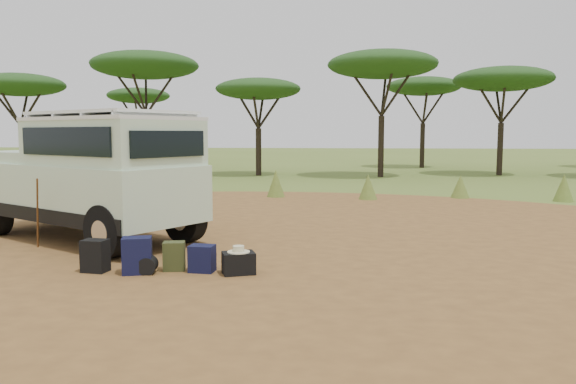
# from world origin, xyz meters

# --- Properties ---
(ground) EXTENTS (140.00, 140.00, 0.00)m
(ground) POSITION_xyz_m (0.00, 0.00, 0.00)
(ground) COLOR #5C7228
(ground) RESTS_ON ground
(dirt_clearing) EXTENTS (23.00, 23.00, 0.01)m
(dirt_clearing) POSITION_xyz_m (0.00, 0.00, 0.00)
(dirt_clearing) COLOR brown
(dirt_clearing) RESTS_ON ground
(grass_fringe) EXTENTS (36.60, 1.60, 0.90)m
(grass_fringe) POSITION_xyz_m (0.12, 8.67, 0.40)
(grass_fringe) COLOR #5C7228
(grass_fringe) RESTS_ON ground
(acacia_treeline) EXTENTS (46.70, 13.20, 6.26)m
(acacia_treeline) POSITION_xyz_m (0.75, 19.81, 4.87)
(acacia_treeline) COLOR black
(acacia_treeline) RESTS_ON ground
(safari_vehicle) EXTENTS (5.41, 4.32, 2.50)m
(safari_vehicle) POSITION_xyz_m (-2.73, 1.06, 1.21)
(safari_vehicle) COLOR silver
(safari_vehicle) RESTS_ON ground
(walking_staff) EXTENTS (0.32, 0.44, 1.32)m
(walking_staff) POSITION_xyz_m (-3.25, 0.00, 0.66)
(walking_staff) COLOR brown
(walking_staff) RESTS_ON ground
(backpack_black) EXTENTS (0.40, 0.31, 0.50)m
(backpack_black) POSITION_xyz_m (-1.52, -1.47, 0.25)
(backpack_black) COLOR black
(backpack_black) RESTS_ON ground
(backpack_navy) EXTENTS (0.49, 0.41, 0.56)m
(backpack_navy) POSITION_xyz_m (-0.85, -1.50, 0.28)
(backpack_navy) COLOR #111437
(backpack_navy) RESTS_ON ground
(backpack_olive) EXTENTS (0.36, 0.29, 0.45)m
(backpack_olive) POSITION_xyz_m (-0.35, -1.27, 0.22)
(backpack_olive) COLOR #38441F
(backpack_olive) RESTS_ON ground
(duffel_navy) EXTENTS (0.39, 0.31, 0.42)m
(duffel_navy) POSITION_xyz_m (0.10, -1.31, 0.21)
(duffel_navy) COLOR #111437
(duffel_navy) RESTS_ON ground
(hard_case) EXTENTS (0.56, 0.48, 0.33)m
(hard_case) POSITION_xyz_m (0.67, -1.38, 0.17)
(hard_case) COLOR black
(hard_case) RESTS_ON ground
(stuff_sack) EXTENTS (0.30, 0.30, 0.27)m
(stuff_sack) POSITION_xyz_m (-0.69, -1.49, 0.13)
(stuff_sack) COLOR black
(stuff_sack) RESTS_ON ground
(safari_hat) EXTENTS (0.34, 0.34, 0.10)m
(safari_hat) POSITION_xyz_m (0.67, -1.38, 0.37)
(safari_hat) COLOR beige
(safari_hat) RESTS_ON hard_case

